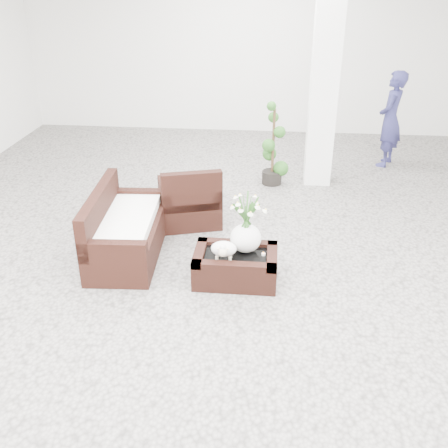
# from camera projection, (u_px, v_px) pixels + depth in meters

# --- Properties ---
(ground) EXTENTS (11.00, 11.00, 0.00)m
(ground) POSITION_uv_depth(u_px,v_px,m) (225.00, 268.00, 6.00)
(ground) COLOR gray
(ground) RESTS_ON ground
(column) EXTENTS (0.40, 0.40, 3.50)m
(column) POSITION_uv_depth(u_px,v_px,m) (325.00, 69.00, 7.59)
(column) COLOR white
(column) RESTS_ON ground
(coffee_table) EXTENTS (0.90, 0.60, 0.31)m
(coffee_table) POSITION_uv_depth(u_px,v_px,m) (236.00, 267.00, 5.72)
(coffee_table) COLOR black
(coffee_table) RESTS_ON ground
(sheep_figurine) EXTENTS (0.28, 0.23, 0.21)m
(sheep_figurine) POSITION_uv_depth(u_px,v_px,m) (224.00, 250.00, 5.53)
(sheep_figurine) COLOR white
(sheep_figurine) RESTS_ON coffee_table
(planter_narcissus) EXTENTS (0.44, 0.44, 0.80)m
(planter_narcissus) POSITION_uv_depth(u_px,v_px,m) (246.00, 218.00, 5.55)
(planter_narcissus) COLOR white
(planter_narcissus) RESTS_ON coffee_table
(tealight) EXTENTS (0.04, 0.04, 0.03)m
(tealight) POSITION_uv_depth(u_px,v_px,m) (263.00, 254.00, 5.64)
(tealight) COLOR white
(tealight) RESTS_ON coffee_table
(armchair) EXTENTS (0.95, 0.93, 0.82)m
(armchair) POSITION_uv_depth(u_px,v_px,m) (189.00, 193.00, 6.90)
(armchair) COLOR black
(armchair) RESTS_ON ground
(loveseat) EXTENTS (0.82, 1.56, 0.81)m
(loveseat) POSITION_uv_depth(u_px,v_px,m) (127.00, 224.00, 6.11)
(loveseat) COLOR black
(loveseat) RESTS_ON ground
(topiary) EXTENTS (0.34, 0.34, 1.29)m
(topiary) POSITION_uv_depth(u_px,v_px,m) (273.00, 144.00, 8.00)
(topiary) COLOR #225019
(topiary) RESTS_ON ground
(shopper) EXTENTS (0.58, 0.69, 1.60)m
(shopper) POSITION_uv_depth(u_px,v_px,m) (390.00, 119.00, 8.71)
(shopper) COLOR navy
(shopper) RESTS_ON ground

